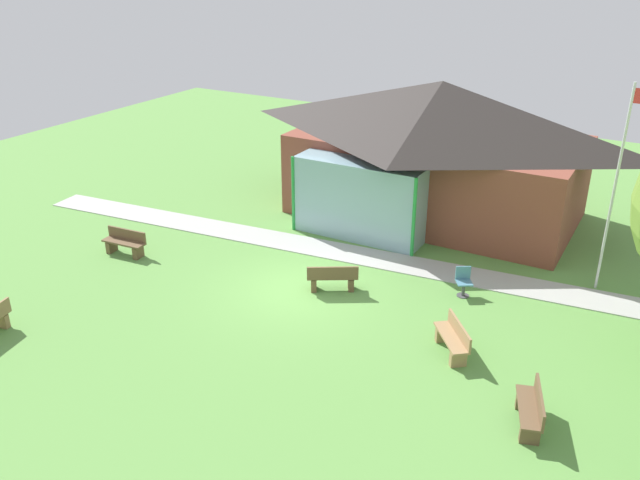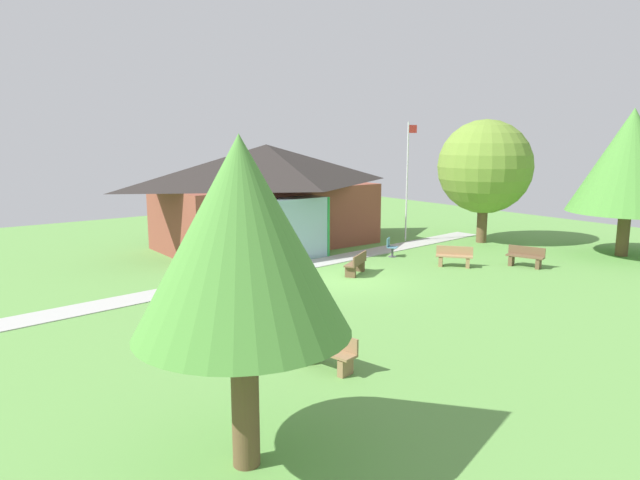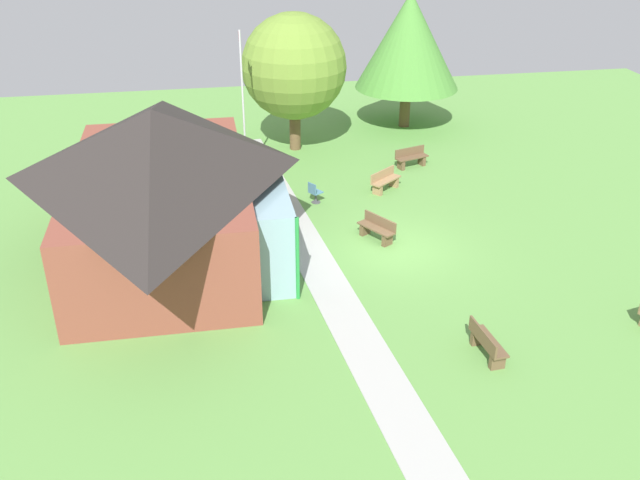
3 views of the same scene
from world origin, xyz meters
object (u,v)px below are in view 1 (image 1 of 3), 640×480
object	(u,v)px
flagpole	(617,182)
bench_mid_left	(125,243)
pavilion	(435,148)
patio_chair_lawn_spare	(463,282)
bench_lawn_far_right	(531,410)
bench_rear_near_path	(332,278)
bench_mid_right	(453,339)

from	to	relation	value
flagpole	bench_mid_left	bearing A→B (deg)	-159.45
pavilion	patio_chair_lawn_spare	bearing A→B (deg)	-60.54
pavilion	bench_lawn_far_right	xyz separation A→B (m)	(6.18, -10.32, -2.19)
flagpole	bench_rear_near_path	xyz separation A→B (m)	(-6.78, -4.03, -2.94)
pavilion	bench_rear_near_path	size ratio (longest dim) A/B	7.32
bench_mid_left	bench_rear_near_path	size ratio (longest dim) A/B	1.01
bench_mid_left	bench_rear_near_path	xyz separation A→B (m)	(7.11, 1.18, 0.00)
bench_lawn_far_right	bench_rear_near_path	world-z (taller)	same
bench_mid_left	pavilion	bearing A→B (deg)	-136.75
flagpole	bench_lawn_far_right	bearing A→B (deg)	-92.14
flagpole	patio_chair_lawn_spare	world-z (taller)	flagpole
flagpole	bench_mid_left	xyz separation A→B (m)	(-13.90, -5.21, -2.94)
bench_lawn_far_right	patio_chair_lawn_spare	xyz separation A→B (m)	(-3.08, 4.82, 0.01)
patio_chair_lawn_spare	flagpole	bearing A→B (deg)	-176.75
pavilion	flagpole	world-z (taller)	flagpole
bench_mid_left	flagpole	bearing A→B (deg)	-164.40
bench_lawn_far_right	patio_chair_lawn_spare	bearing A→B (deg)	14.35
flagpole	bench_mid_left	size ratio (longest dim) A/B	3.97
pavilion	bench_rear_near_path	world-z (taller)	pavilion
pavilion	bench_lawn_far_right	bearing A→B (deg)	-59.07
bench_lawn_far_right	bench_mid_right	world-z (taller)	same
bench_mid_right	pavilion	bearing A→B (deg)	-14.33
bench_mid_left	patio_chair_lawn_spare	world-z (taller)	patio_chair_lawn_spare
bench_mid_left	patio_chair_lawn_spare	distance (m)	10.92
flagpole	patio_chair_lawn_spare	bearing A→B (deg)	-144.49
pavilion	patio_chair_lawn_spare	distance (m)	6.68
pavilion	bench_rear_near_path	bearing A→B (deg)	-92.63
flagpole	bench_mid_left	world-z (taller)	flagpole
pavilion	flagpole	size ratio (longest dim) A/B	1.82
patio_chair_lawn_spare	bench_mid_right	bearing A→B (deg)	71.47
flagpole	bench_lawn_far_right	world-z (taller)	flagpole
bench_mid_right	bench_rear_near_path	xyz separation A→B (m)	(-4.17, 1.38, 0.00)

